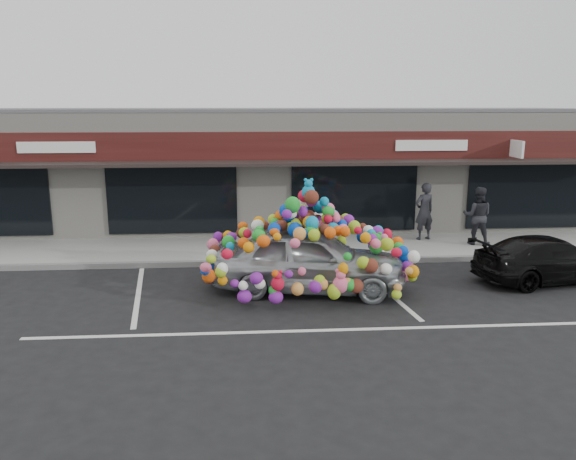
{
  "coord_description": "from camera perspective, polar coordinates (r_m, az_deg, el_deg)",
  "views": [
    {
      "loc": [
        -0.5,
        -12.85,
        4.49
      ],
      "look_at": [
        0.5,
        1.4,
        1.26
      ],
      "focal_mm": 35.0,
      "sensor_mm": 36.0,
      "label": 1
    }
  ],
  "objects": [
    {
      "name": "kerb",
      "position": [
        15.98,
        -2.08,
        -3.31
      ],
      "size": [
        26.0,
        0.18,
        0.16
      ],
      "primitive_type": "cube",
      "color": "slate",
      "rests_on": "ground"
    },
    {
      "name": "pedestrian_b",
      "position": [
        18.52,
        18.69,
        1.38
      ],
      "size": [
        1.07,
        0.96,
        1.82
      ],
      "primitive_type": "imported",
      "rotation": [
        0.0,
        0.0,
        2.78
      ],
      "color": "black",
      "rests_on": "sidewalk"
    },
    {
      "name": "ground",
      "position": [
        13.62,
        -1.71,
        -6.52
      ],
      "size": [
        90.0,
        90.0,
        0.0
      ],
      "primitive_type": "plane",
      "color": "black",
      "rests_on": "ground"
    },
    {
      "name": "lane_line",
      "position": [
        11.73,
        8.72,
        -9.9
      ],
      "size": [
        14.0,
        0.12,
        0.01
      ],
      "primitive_type": "cube",
      "color": "silver",
      "rests_on": "ground"
    },
    {
      "name": "shop_building",
      "position": [
        21.42,
        -2.68,
        6.48
      ],
      "size": [
        24.0,
        7.2,
        4.31
      ],
      "color": "beige",
      "rests_on": "ground"
    },
    {
      "name": "toy_car",
      "position": [
        13.61,
        2.2,
        -2.24
      ],
      "size": [
        3.33,
        5.21,
        2.87
      ],
      "rotation": [
        0.0,
        0.0,
        1.4
      ],
      "color": "gray",
      "rests_on": "ground"
    },
    {
      "name": "parking_stripe_mid",
      "position": [
        14.19,
        9.69,
        -5.89
      ],
      "size": [
        0.73,
        4.37,
        0.01
      ],
      "primitive_type": "cube",
      "rotation": [
        0.0,
        0.0,
        0.14
      ],
      "color": "silver",
      "rests_on": "ground"
    },
    {
      "name": "sidewalk",
      "position": [
        17.43,
        -2.25,
        -1.95
      ],
      "size": [
        26.0,
        3.0,
        0.15
      ],
      "primitive_type": "cube",
      "color": "#9A9A94",
      "rests_on": "ground"
    },
    {
      "name": "parking_stripe_left",
      "position": [
        14.06,
        -14.97,
        -6.32
      ],
      "size": [
        0.73,
        4.37,
        0.01
      ],
      "primitive_type": "cube",
      "rotation": [
        0.0,
        0.0,
        0.14
      ],
      "color": "silver",
      "rests_on": "ground"
    },
    {
      "name": "pedestrian_a",
      "position": [
        18.68,
        13.67,
        1.85
      ],
      "size": [
        0.78,
        0.62,
        1.86
      ],
      "primitive_type": "imported",
      "rotation": [
        0.0,
        0.0,
        3.44
      ],
      "color": "black",
      "rests_on": "sidewalk"
    },
    {
      "name": "black_sedan",
      "position": [
        15.93,
        25.06,
        -2.7
      ],
      "size": [
        2.32,
        4.23,
        1.16
      ],
      "primitive_type": "imported",
      "rotation": [
        0.0,
        0.0,
        1.75
      ],
      "color": "black",
      "rests_on": "ground"
    }
  ]
}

